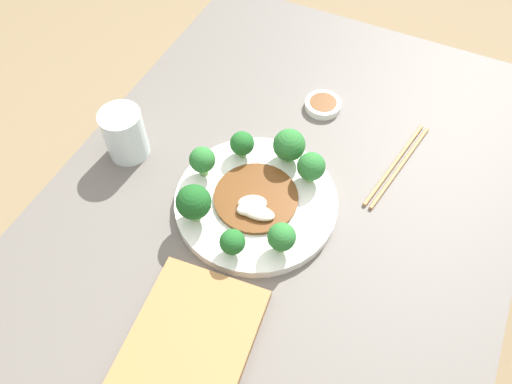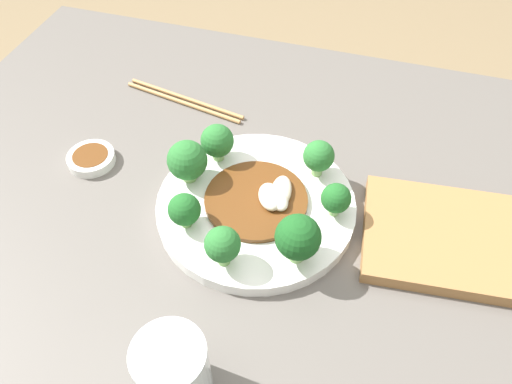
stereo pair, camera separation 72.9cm
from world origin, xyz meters
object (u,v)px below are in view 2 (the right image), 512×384
broccoli_southeast (298,238)px  broccoli_west (187,161)px  broccoli_east (336,199)px  chopsticks (184,100)px  broccoli_southwest (184,210)px  stirfry_center (263,198)px  sauce_dish (91,158)px  broccoli_northeast (319,157)px  broccoli_south (223,245)px  plate (256,206)px  drinking_glass (174,372)px  cutting_board (476,242)px  broccoli_northwest (217,141)px

broccoli_southeast → broccoli_west: size_ratio=1.09×
broccoli_east → chopsticks: 0.35m
broccoli_southwest → stirfry_center: broccoli_southwest is taller
chopsticks → sauce_dish: (-0.08, -0.18, 0.00)m
stirfry_center → chopsticks: (-0.20, 0.19, -0.02)m
broccoli_west → chopsticks: 0.21m
broccoli_northeast → broccoli_south: 0.20m
plate → broccoli_southeast: 0.12m
broccoli_southeast → stirfry_center: broccoli_southeast is taller
plate → drinking_glass: 0.27m
broccoli_south → chopsticks: bearing=120.6°
broccoli_west → chopsticks: (-0.08, 0.18, -0.05)m
broccoli_northeast → cutting_board: (0.23, -0.05, -0.04)m
broccoli_west → drinking_glass: bearing=-70.9°
drinking_glass → sauce_dish: 0.39m
plate → chopsticks: (-0.19, 0.20, -0.01)m
broccoli_southeast → broccoli_northwest: (-0.15, 0.14, -0.01)m
broccoli_southeast → stirfry_center: (-0.07, 0.08, -0.04)m
drinking_glass → cutting_board: drinking_glass is taller
broccoli_west → broccoli_southwest: (0.03, -0.08, -0.01)m
sauce_dish → broccoli_south: bearing=-25.7°
drinking_glass → broccoli_southeast: bearing=66.5°
broccoli_southwest → drinking_glass: size_ratio=0.54×
broccoli_southwest → sauce_dish: broccoli_southwest is taller
broccoli_west → broccoli_southwest: bearing=-71.1°
broccoli_south → cutting_board: bearing=22.9°
plate → broccoli_east: 0.12m
stirfry_center → sauce_dish: 0.28m
broccoli_west → broccoli_northeast: (0.17, 0.06, -0.00)m
broccoli_west → chopsticks: size_ratio=0.29×
broccoli_northeast → broccoli_southwest: (-0.15, -0.14, -0.01)m
stirfry_center → chopsticks: size_ratio=0.63×
broccoli_northwest → stirfry_center: size_ratio=0.41×
plate → broccoli_southwest: bearing=-140.3°
sauce_dish → stirfry_center: bearing=-3.3°
broccoli_southeast → broccoli_southwest: bearing=176.4°
broccoli_northwest → drinking_glass: 0.34m
stirfry_center → chopsticks: 0.28m
broccoli_southwest → chopsticks: 0.29m
broccoli_southwest → broccoli_east: bearing=22.2°
plate → broccoli_southeast: size_ratio=3.88×
plate → broccoli_southwest: size_ratio=5.33×
broccoli_northeast → broccoli_southwest: bearing=-136.2°
broccoli_northwest → cutting_board: broccoli_northwest is taller
broccoli_southeast → broccoli_west: (-0.18, 0.09, -0.01)m
broccoli_south → broccoli_east: bearing=45.1°
broccoli_southwest → cutting_board: 0.39m
broccoli_south → drinking_glass: bearing=-89.1°
broccoli_southeast → sauce_dish: broccoli_southeast is taller
sauce_dish → drinking_glass: bearing=-47.3°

